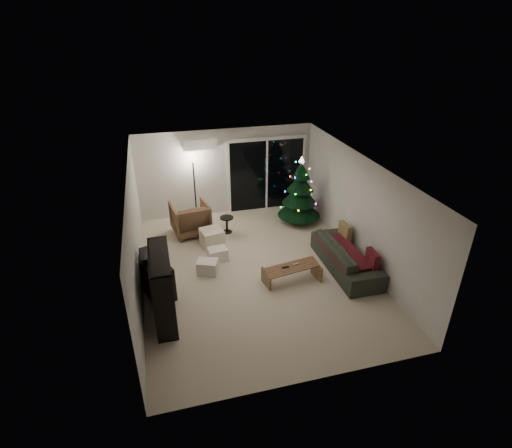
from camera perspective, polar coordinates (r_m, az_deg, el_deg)
The scene contains 18 objects.
room at distance 10.11m, azimuth 0.21°, elevation 3.09°, with size 6.50×7.51×2.60m.
bookshelf at distance 7.75m, azimuth -14.48°, elevation -8.96°, with size 0.36×1.41×1.41m, color black, non-canonical shape.
media_cabinet at distance 8.71m, azimuth -14.44°, elevation -7.10°, with size 0.45×1.21×0.76m, color black.
stereo at distance 8.46m, azimuth -14.80°, elevation -4.54°, with size 0.38×0.45×0.16m, color black.
armchair at distance 10.74m, azimuth -9.37°, elevation 0.80°, with size 0.93×0.96×0.87m, color brown.
ottoman at distance 10.13m, azimuth -6.31°, elevation -2.00°, with size 0.52×0.52×0.47m, color #FEF3C9.
cardboard_box_a at distance 9.16m, azimuth -6.93°, elevation -6.11°, with size 0.45×0.34×0.32m, color white.
cardboard_box_b at distance 9.60m, azimuth -5.49°, elevation -4.32°, with size 0.44×0.33×0.31m, color white.
side_table at distance 10.76m, azimuth -4.18°, elevation -0.10°, with size 0.36×0.36×0.45m, color black.
floor_lamp at distance 11.24m, azimuth -8.72°, elevation 4.84°, with size 0.30×0.30×1.85m, color black.
sofa at distance 9.39m, azimuth 12.79°, elevation -4.52°, with size 2.21×0.86×0.65m, color #262922.
sofa_throw at distance 9.28m, azimuth 12.32°, elevation -3.86°, with size 0.69×1.59×0.05m, color maroon.
cushion_a at distance 9.86m, azimuth 12.57°, elevation -1.10°, with size 0.13×0.42×0.42m, color olive.
cushion_b at distance 8.90m, azimuth 16.25°, elevation -4.96°, with size 0.13×0.42×0.42m, color maroon.
coffee_table at distance 8.83m, azimuth 5.13°, elevation -7.14°, with size 1.23×0.43×0.39m, color brown, non-canonical shape.
remote_a at distance 8.67m, azimuth 4.24°, elevation -6.18°, with size 0.15×0.05×0.02m, color black.
remote_b at distance 8.78m, azimuth 5.69°, elevation -5.76°, with size 0.14×0.04×0.02m, color slate.
christmas_tree at distance 11.05m, azimuth 6.31°, elevation 4.83°, with size 1.20×1.20×1.94m, color black.
Camera 1 is at (-1.95, -7.40, 5.20)m, focal length 28.00 mm.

